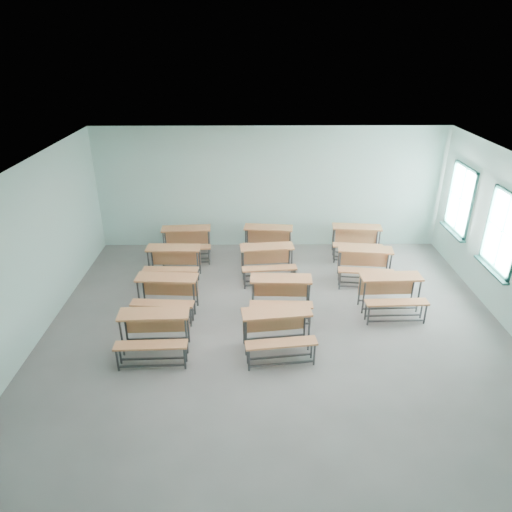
{
  "coord_description": "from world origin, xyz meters",
  "views": [
    {
      "loc": [
        -0.47,
        -7.45,
        5.18
      ],
      "look_at": [
        -0.39,
        1.2,
        1.0
      ],
      "focal_mm": 32.0,
      "sensor_mm": 36.0,
      "label": 1
    }
  ],
  "objects_px": {
    "desk_unit_r0c1": "(277,327)",
    "desk_unit_r3c2": "(357,237)",
    "desk_unit_r1c2": "(391,289)",
    "desk_unit_r3c0": "(186,239)",
    "desk_unit_r3c1": "(268,238)",
    "desk_unit_r1c1": "(281,291)",
    "desk_unit_r2c1": "(267,258)",
    "desk_unit_r1c0": "(166,290)",
    "desk_unit_r0c0": "(154,328)",
    "desk_unit_r2c2": "(365,260)",
    "desk_unit_r2c0": "(173,259)"
  },
  "relations": [
    {
      "from": "desk_unit_r2c1",
      "to": "desk_unit_r3c0",
      "type": "xyz_separation_m",
      "value": [
        -2.03,
        1.14,
        0.0
      ]
    },
    {
      "from": "desk_unit_r0c1",
      "to": "desk_unit_r3c0",
      "type": "xyz_separation_m",
      "value": [
        -2.12,
        3.93,
        0.0
      ]
    },
    {
      "from": "desk_unit_r0c0",
      "to": "desk_unit_r3c1",
      "type": "height_order",
      "value": "same"
    },
    {
      "from": "desk_unit_r1c0",
      "to": "desk_unit_r2c2",
      "type": "relative_size",
      "value": 0.97
    },
    {
      "from": "desk_unit_r2c2",
      "to": "desk_unit_r2c1",
      "type": "bearing_deg",
      "value": -176.92
    },
    {
      "from": "desk_unit_r1c1",
      "to": "desk_unit_r2c1",
      "type": "xyz_separation_m",
      "value": [
        -0.22,
        1.55,
        0.0
      ]
    },
    {
      "from": "desk_unit_r3c1",
      "to": "desk_unit_r3c2",
      "type": "relative_size",
      "value": 1.0
    },
    {
      "from": "desk_unit_r0c1",
      "to": "desk_unit_r1c2",
      "type": "xyz_separation_m",
      "value": [
        2.39,
        1.3,
        0.0
      ]
    },
    {
      "from": "desk_unit_r0c1",
      "to": "desk_unit_r3c2",
      "type": "bearing_deg",
      "value": 53.53
    },
    {
      "from": "desk_unit_r0c1",
      "to": "desk_unit_r2c2",
      "type": "bearing_deg",
      "value": 43.6
    },
    {
      "from": "desk_unit_r3c2",
      "to": "desk_unit_r1c0",
      "type": "bearing_deg",
      "value": -142.72
    },
    {
      "from": "desk_unit_r2c1",
      "to": "desk_unit_r3c2",
      "type": "distance_m",
      "value": 2.63
    },
    {
      "from": "desk_unit_r0c1",
      "to": "desk_unit_r2c0",
      "type": "bearing_deg",
      "value": 122.49
    },
    {
      "from": "desk_unit_r1c1",
      "to": "desk_unit_r1c2",
      "type": "relative_size",
      "value": 1.0
    },
    {
      "from": "desk_unit_r3c0",
      "to": "desk_unit_r3c2",
      "type": "height_order",
      "value": "same"
    },
    {
      "from": "desk_unit_r0c0",
      "to": "desk_unit_r2c0",
      "type": "height_order",
      "value": "same"
    },
    {
      "from": "desk_unit_r0c0",
      "to": "desk_unit_r0c1",
      "type": "xyz_separation_m",
      "value": [
        2.19,
        0.03,
        0.0
      ]
    },
    {
      "from": "desk_unit_r2c1",
      "to": "desk_unit_r3c0",
      "type": "height_order",
      "value": "same"
    },
    {
      "from": "desk_unit_r2c1",
      "to": "desk_unit_r2c2",
      "type": "bearing_deg",
      "value": -9.42
    },
    {
      "from": "desk_unit_r0c1",
      "to": "desk_unit_r1c2",
      "type": "bearing_deg",
      "value": 21.43
    },
    {
      "from": "desk_unit_r2c2",
      "to": "desk_unit_r3c2",
      "type": "bearing_deg",
      "value": 93.24
    },
    {
      "from": "desk_unit_r0c0",
      "to": "desk_unit_r1c0",
      "type": "bearing_deg",
      "value": 87.99
    },
    {
      "from": "desk_unit_r0c0",
      "to": "desk_unit_r1c1",
      "type": "xyz_separation_m",
      "value": [
        2.32,
        1.27,
        0.0
      ]
    },
    {
      "from": "desk_unit_r0c0",
      "to": "desk_unit_r0c1",
      "type": "distance_m",
      "value": 2.19
    },
    {
      "from": "desk_unit_r2c1",
      "to": "desk_unit_r2c2",
      "type": "xyz_separation_m",
      "value": [
        2.24,
        -0.16,
        0.0
      ]
    },
    {
      "from": "desk_unit_r1c2",
      "to": "desk_unit_r2c2",
      "type": "bearing_deg",
      "value": 98.35
    },
    {
      "from": "desk_unit_r2c0",
      "to": "desk_unit_r1c0",
      "type": "bearing_deg",
      "value": -85.08
    },
    {
      "from": "desk_unit_r3c0",
      "to": "desk_unit_r3c1",
      "type": "height_order",
      "value": "same"
    },
    {
      "from": "desk_unit_r1c1",
      "to": "desk_unit_r2c0",
      "type": "distance_m",
      "value": 2.84
    },
    {
      "from": "desk_unit_r1c2",
      "to": "desk_unit_r3c0",
      "type": "relative_size",
      "value": 0.98
    },
    {
      "from": "desk_unit_r0c1",
      "to": "desk_unit_r2c2",
      "type": "xyz_separation_m",
      "value": [
        2.15,
        2.63,
        0.0
      ]
    },
    {
      "from": "desk_unit_r1c1",
      "to": "desk_unit_r2c1",
      "type": "bearing_deg",
      "value": 100.48
    },
    {
      "from": "desk_unit_r2c2",
      "to": "desk_unit_r3c1",
      "type": "distance_m",
      "value": 2.57
    },
    {
      "from": "desk_unit_r3c0",
      "to": "desk_unit_r3c1",
      "type": "xyz_separation_m",
      "value": [
        2.09,
        0.04,
        0.0
      ]
    },
    {
      "from": "desk_unit_r0c1",
      "to": "desk_unit_r1c1",
      "type": "distance_m",
      "value": 1.25
    },
    {
      "from": "desk_unit_r0c0",
      "to": "desk_unit_r3c0",
      "type": "distance_m",
      "value": 3.96
    },
    {
      "from": "desk_unit_r1c0",
      "to": "desk_unit_r2c2",
      "type": "xyz_separation_m",
      "value": [
        4.35,
        1.33,
        0.0
      ]
    },
    {
      "from": "desk_unit_r2c0",
      "to": "desk_unit_r3c0",
      "type": "height_order",
      "value": "same"
    },
    {
      "from": "desk_unit_r1c1",
      "to": "desk_unit_r1c2",
      "type": "distance_m",
      "value": 2.26
    },
    {
      "from": "desk_unit_r1c2",
      "to": "desk_unit_r3c1",
      "type": "distance_m",
      "value": 3.61
    },
    {
      "from": "desk_unit_r0c0",
      "to": "desk_unit_r2c2",
      "type": "distance_m",
      "value": 5.1
    },
    {
      "from": "desk_unit_r1c0",
      "to": "desk_unit_r3c0",
      "type": "bearing_deg",
      "value": 92.14
    },
    {
      "from": "desk_unit_r0c0",
      "to": "desk_unit_r3c2",
      "type": "relative_size",
      "value": 0.96
    },
    {
      "from": "desk_unit_r2c1",
      "to": "desk_unit_r3c2",
      "type": "bearing_deg",
      "value": 21.85
    },
    {
      "from": "desk_unit_r3c0",
      "to": "desk_unit_r0c0",
      "type": "bearing_deg",
      "value": -94.88
    },
    {
      "from": "desk_unit_r1c0",
      "to": "desk_unit_r2c1",
      "type": "relative_size",
      "value": 0.98
    },
    {
      "from": "desk_unit_r2c1",
      "to": "desk_unit_r3c1",
      "type": "distance_m",
      "value": 1.18
    },
    {
      "from": "desk_unit_r2c1",
      "to": "desk_unit_r3c0",
      "type": "bearing_deg",
      "value": 145.3
    },
    {
      "from": "desk_unit_r0c0",
      "to": "desk_unit_r2c2",
      "type": "height_order",
      "value": "same"
    },
    {
      "from": "desk_unit_r1c1",
      "to": "desk_unit_r2c1",
      "type": "relative_size",
      "value": 0.97
    }
  ]
}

